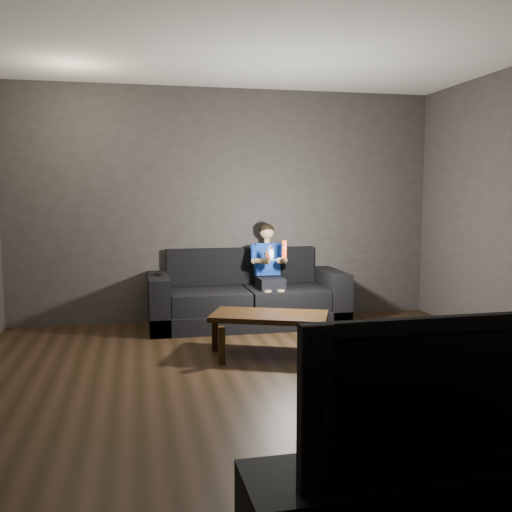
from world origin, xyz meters
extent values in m
plane|color=black|center=(0.00, 0.00, 0.00)|extent=(5.00, 5.00, 0.00)
cube|color=#373230|center=(0.00, 2.50, 1.35)|extent=(5.00, 0.04, 2.70)
cube|color=#373230|center=(0.00, -2.50, 1.35)|extent=(5.00, 0.04, 2.70)
cube|color=white|center=(0.00, 0.00, 2.70)|extent=(5.00, 5.00, 0.02)
cube|color=black|center=(0.17, 2.14, 0.10)|extent=(2.20, 0.95, 0.19)
cube|color=black|center=(-0.27, 2.04, 0.31)|extent=(0.86, 0.67, 0.23)
cube|color=black|center=(0.61, 2.04, 0.31)|extent=(0.86, 0.67, 0.23)
cube|color=black|center=(0.17, 2.51, 0.64)|extent=(1.76, 0.22, 0.43)
cube|color=black|center=(-0.82, 2.14, 0.30)|extent=(0.22, 0.95, 0.60)
cube|color=black|center=(1.16, 2.14, 0.30)|extent=(0.22, 0.95, 0.60)
cube|color=black|center=(0.42, 2.02, 0.48)|extent=(0.28, 0.35, 0.13)
cube|color=navy|center=(0.42, 2.21, 0.73)|extent=(0.28, 0.20, 0.39)
cube|color=#F9A116|center=(0.42, 2.13, 0.79)|extent=(0.08, 0.08, 0.09)
cube|color=red|center=(0.42, 2.13, 0.79)|extent=(0.06, 0.06, 0.06)
cylinder|color=tan|center=(0.42, 2.21, 0.95)|extent=(0.06, 0.06, 0.06)
sphere|color=tan|center=(0.42, 2.21, 1.05)|extent=(0.17, 0.17, 0.17)
ellipsoid|color=black|center=(0.42, 2.22, 1.07)|extent=(0.18, 0.18, 0.15)
cylinder|color=navy|center=(0.25, 2.15, 0.80)|extent=(0.07, 0.21, 0.18)
cylinder|color=navy|center=(0.59, 2.15, 0.80)|extent=(0.07, 0.21, 0.18)
cylinder|color=tan|center=(0.30, 2.00, 0.76)|extent=(0.13, 0.22, 0.10)
cylinder|color=tan|center=(0.54, 2.00, 0.76)|extent=(0.13, 0.22, 0.10)
sphere|color=tan|center=(0.35, 1.91, 0.75)|extent=(0.08, 0.08, 0.08)
sphere|color=tan|center=(0.49, 1.91, 0.75)|extent=(0.08, 0.08, 0.08)
cylinder|color=tan|center=(0.34, 1.84, 0.28)|extent=(0.08, 0.08, 0.31)
cylinder|color=tan|center=(0.49, 1.84, 0.28)|extent=(0.08, 0.08, 0.31)
cube|color=red|center=(0.49, 1.71, 0.89)|extent=(0.06, 0.08, 0.20)
cube|color=maroon|center=(0.49, 1.69, 0.95)|extent=(0.03, 0.02, 0.03)
cylinder|color=silver|center=(0.49, 1.69, 0.88)|extent=(0.02, 0.01, 0.02)
ellipsoid|color=silver|center=(0.35, 1.72, 0.86)|extent=(0.08, 0.11, 0.16)
cylinder|color=black|center=(0.35, 1.68, 0.92)|extent=(0.03, 0.01, 0.03)
cube|color=black|center=(-0.82, 2.09, 0.61)|extent=(0.05, 0.15, 0.03)
cube|color=black|center=(-0.82, 2.14, 0.63)|extent=(0.02, 0.02, 0.00)
cube|color=black|center=(0.14, 0.89, 0.36)|extent=(1.18, 0.88, 0.05)
cube|color=black|center=(-0.34, 0.68, 0.17)|extent=(0.06, 0.06, 0.34)
cube|color=black|center=(0.62, 0.68, 0.17)|extent=(0.06, 0.06, 0.34)
cube|color=black|center=(-0.34, 1.11, 0.17)|extent=(0.06, 0.06, 0.34)
cube|color=black|center=(0.62, 1.11, 0.17)|extent=(0.06, 0.06, 0.34)
imported|color=black|center=(-0.02, -2.27, 0.77)|extent=(1.02, 0.16, 0.58)
camera|label=1|loc=(-1.04, -4.14, 1.49)|focal=40.00mm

